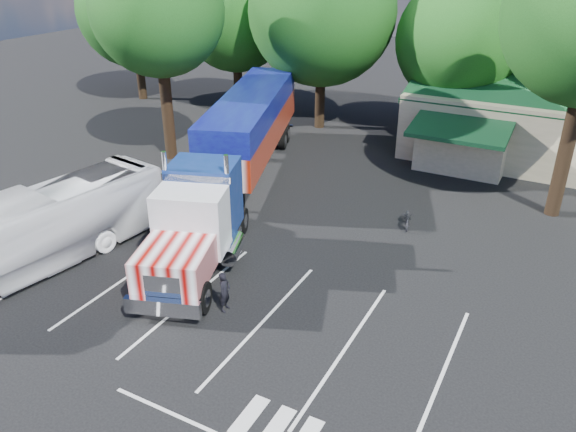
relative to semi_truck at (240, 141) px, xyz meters
The scene contains 11 objects.
ground 6.20m from the semi_truck, 45.02° to the right, with size 120.00×120.00×0.00m, color black.
tree_row_a 22.44m from the semi_truck, 145.19° to the left, with size 9.00×9.00×11.68m.
tree_row_b 17.14m from the semi_truck, 123.18° to the left, with size 8.40×8.40×11.35m.
tree_row_c 13.41m from the semi_truck, 94.94° to the left, with size 10.00×10.00×13.05m.
tree_row_d 16.18m from the semi_truck, 59.64° to the left, with size 8.00×8.00×10.60m.
tree_near_left 9.19m from the semi_truck, 162.60° to the left, with size 7.60×7.60×12.65m.
semi_truck is the anchor object (origin of this frame).
woman 11.54m from the semi_truck, 60.87° to the right, with size 0.58×0.38×1.58m, color black.
bicycle 9.71m from the semi_truck, ahead, with size 0.58×1.65×0.87m, color black.
tour_bus 11.34m from the semi_truck, 105.72° to the right, with size 2.76×11.80×3.29m, color white.
silver_sedan 13.62m from the semi_truck, 48.36° to the left, with size 1.30×3.73×1.23m, color #9D9FA5.
Camera 1 is at (11.72, -20.05, 12.36)m, focal length 35.00 mm.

